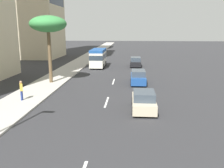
{
  "coord_description": "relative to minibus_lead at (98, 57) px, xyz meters",
  "views": [
    {
      "loc": [
        -3.49,
        -2.1,
        6.37
      ],
      "look_at": [
        18.44,
        -0.41,
        1.44
      ],
      "focal_mm": 39.6,
      "sensor_mm": 36.0,
      "label": 1
    }
  ],
  "objects": [
    {
      "name": "ground_plane",
      "position": [
        -6.16,
        -3.41,
        -1.67
      ],
      "size": [
        198.0,
        198.0,
        0.0
      ],
      "primitive_type": "plane",
      "color": "#2D2D30"
    },
    {
      "name": "sidewalk_right",
      "position": [
        -6.16,
        4.23,
        -1.59
      ],
      "size": [
        162.0,
        3.9,
        0.15
      ],
      "primitive_type": "cube",
      "color": "#B2ADA3",
      "rests_on": "ground_plane"
    },
    {
      "name": "lane_stripe_mid",
      "position": [
        -20.2,
        -3.41,
        -1.66
      ],
      "size": [
        3.2,
        0.16,
        0.01
      ],
      "primitive_type": "cube",
      "color": "silver",
      "rests_on": "ground_plane"
    },
    {
      "name": "lane_stripe_far",
      "position": [
        -11.5,
        -3.41,
        -1.66
      ],
      "size": [
        3.2,
        0.16,
        0.01
      ],
      "primitive_type": "cube",
      "color": "silver",
      "rests_on": "ground_plane"
    },
    {
      "name": "minibus_lead",
      "position": [
        0.0,
        0.0,
        0.0
      ],
      "size": [
        6.03,
        2.3,
        3.04
      ],
      "rotation": [
        0.0,
        0.0,
        3.14
      ],
      "color": "silver",
      "rests_on": "ground_plane"
    },
    {
      "name": "car_second",
      "position": [
        1.2,
        -6.29,
        -0.89
      ],
      "size": [
        4.47,
        1.87,
        1.64
      ],
      "color": "black",
      "rests_on": "ground_plane"
    },
    {
      "name": "car_third",
      "position": [
        -22.15,
        -6.57,
        -0.92
      ],
      "size": [
        4.24,
        1.87,
        1.58
      ],
      "color": "beige",
      "rests_on": "ground_plane"
    },
    {
      "name": "car_fourth",
      "position": [
        -12.26,
        -6.39,
        -0.9
      ],
      "size": [
        4.64,
        1.8,
        1.62
      ],
      "color": "#1E478C",
      "rests_on": "ground_plane"
    },
    {
      "name": "pedestrian_mid_block",
      "position": [
        -20.67,
        4.13,
        -0.54
      ],
      "size": [
        0.39,
        0.35,
        1.76
      ],
      "rotation": [
        0.0,
        0.0,
        0.52
      ],
      "color": "navy",
      "rests_on": "sidewalk_right"
    },
    {
      "name": "palm_tree",
      "position": [
        -13.07,
        3.93,
        5.14
      ],
      "size": [
        4.18,
        4.18,
        7.71
      ],
      "color": "brown",
      "rests_on": "sidewalk_right"
    }
  ]
}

